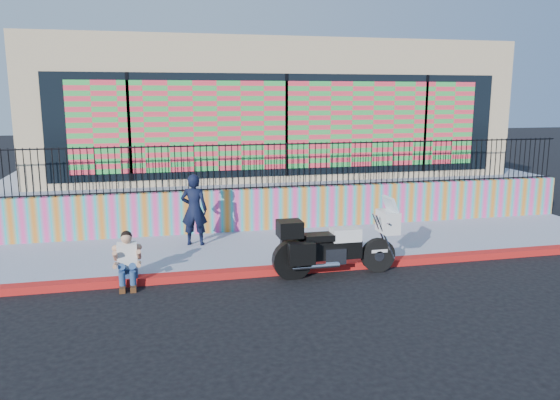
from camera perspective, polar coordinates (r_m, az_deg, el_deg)
name	(u,v)px	position (r m, az deg, el deg)	size (l,w,h in m)	color
ground	(332,270)	(11.81, 5.45, -7.25)	(90.00, 90.00, 0.00)	black
red_curb	(332,266)	(11.79, 5.45, -6.90)	(16.00, 0.30, 0.15)	#A4220B
sidewalk	(310,246)	(13.29, 3.19, -4.81)	(16.00, 3.00, 0.15)	gray
mural_wall	(294,208)	(14.64, 1.47, -0.81)	(16.00, 0.20, 1.10)	#F13F8F
metal_fence	(294,165)	(14.46, 1.49, 3.66)	(15.80, 0.04, 1.20)	black
elevated_platform	(258,182)	(19.56, -2.29, 1.92)	(16.00, 10.00, 1.25)	gray
storefront_building	(259,108)	(19.11, -2.23, 9.61)	(14.00, 8.06, 4.00)	#C9B686
police_motorcycle	(334,244)	(11.27, 5.65, -4.56)	(2.59, 0.85, 1.61)	black
police_officer	(194,210)	(13.07, -8.96, -1.00)	(0.62, 0.41, 1.71)	black
seated_man	(127,265)	(11.00, -15.65, -6.53)	(0.54, 0.71, 1.06)	navy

